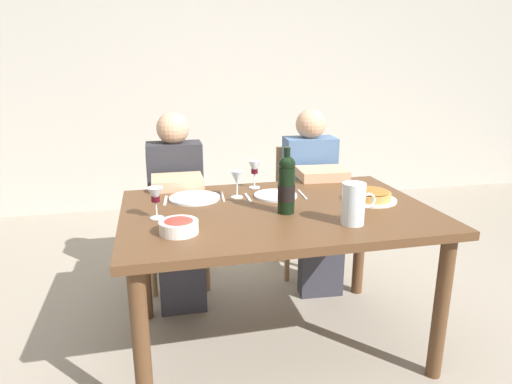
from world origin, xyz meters
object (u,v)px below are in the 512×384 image
Objects in this scene: baked_tart at (369,195)px; wine_glass_right_diner at (254,169)px; wine_bottle at (286,185)px; diner_left at (177,203)px; water_pitcher at (353,206)px; salad_bowl at (179,226)px; wine_glass_left_diner at (237,179)px; dinner_plate_left_setting at (276,195)px; dining_table at (277,226)px; diner_right at (313,193)px; chair_right at (303,200)px; wine_glass_centre at (155,196)px; chair_left at (176,209)px; dinner_plate_right_setting at (195,198)px.

wine_glass_right_diner is at bearing 144.42° from baked_tart.
wine_bottle is 0.27× the size of diner_left.
water_pitcher reaches higher than salad_bowl.
dinner_plate_left_setting is at bearing -8.63° from wine_glass_left_diner.
diner_right reaches higher than dining_table.
wine_glass_left_diner is 0.12× the size of diner_left.
salad_bowl reaches higher than dinner_plate_left_setting.
chair_right is at bearing 66.26° from wine_bottle.
dining_table is 1.29× the size of diner_right.
wine_glass_right_diner is 0.68× the size of dinner_plate_left_setting.
diner_right is at bearing 36.74° from wine_glass_left_diner.
dining_table is 0.61m from wine_glass_centre.
wine_glass_centre is (-1.08, -0.03, 0.08)m from baked_tart.
dinner_plate_left_setting is at bearing 64.18° from chair_right.
wine_glass_centre is (-0.56, -0.41, -0.01)m from wine_glass_right_diner.
wine_bottle is at bearing -169.26° from baked_tart.
baked_tart is 0.70m from wine_glass_left_diner.
diner_left is (-0.95, 0.66, -0.17)m from baked_tart.
wine_glass_centre is 1.26m from diner_right.
diner_left is (0.13, 0.69, -0.25)m from wine_glass_centre.
chair_right is at bearing 47.16° from wine_glass_right_diner.
wine_glass_centre reaches higher than dining_table.
dining_table is at bearing 116.71° from chair_left.
baked_tart is at bearing 1.68° from wine_glass_centre.
diner_left reaches higher than wine_glass_left_diner.
chair_left is (0.13, 0.92, -0.37)m from wine_glass_centre.
diner_right is (0.89, -0.23, 0.12)m from chair_left.
diner_right is at bearing 90.67° from chair_right.
water_pitcher reaches higher than chair_right.
diner_right reaches higher than wine_bottle.
diner_right is (0.89, 0.00, 0.00)m from diner_left.
diner_left is 0.94m from chair_right.
dinner_plate_right_setting is (0.11, 0.48, -0.03)m from salad_bowl.
diner_right is (0.18, 0.96, -0.23)m from water_pitcher.
water_pitcher is at bearing 121.28° from chair_left.
dining_table is 10.39× the size of wine_glass_left_diner.
diner_left reaches higher than salad_bowl.
wine_bottle is at bearing 64.71° from diner_right.
diner_left reaches higher than wine_bottle.
chair_right is 0.75× the size of diner_right.
wine_glass_right_diner is (0.13, 0.17, 0.01)m from wine_glass_left_diner.
dinner_plate_right_setting is (-0.88, 0.23, -0.02)m from baked_tart.
diner_left is at bearing 90.08° from chair_left.
wine_glass_left_diner reaches higher than baked_tart.
dining_table is at bearing 132.80° from water_pitcher.
wine_glass_centre is 0.67m from dinner_plate_left_setting.
wine_bottle is 0.61m from wine_glass_centre.
salad_bowl is at bearing -103.19° from dinner_plate_right_setting.
dining_table is at bearing 60.88° from diner_right.
dinner_plate_left_setting is 0.70m from diner_left.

